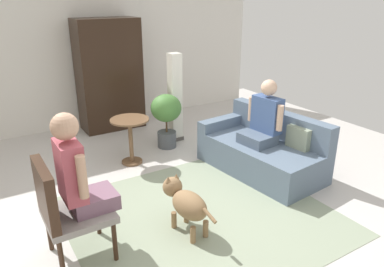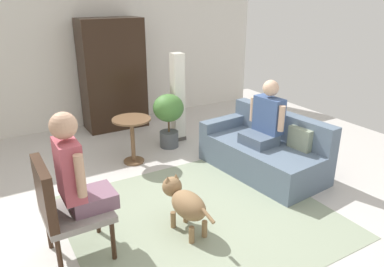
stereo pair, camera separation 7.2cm
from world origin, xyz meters
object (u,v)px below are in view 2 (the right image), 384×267
Objects in this scene: person_on_armchair at (75,171)px; potted_plant at (169,114)px; armchair at (61,205)px; person_on_couch at (266,119)px; round_end_table at (132,133)px; armoire_cabinet at (113,75)px; dog at (185,202)px; couch at (264,151)px; column_lamp at (178,98)px.

potted_plant is at bearing 45.56° from person_on_armchair.
armchair is at bearing -179.35° from person_on_armchair.
person_on_couch is 1.59m from potted_plant.
round_end_table is 1.71m from armoire_cabinet.
armoire_cabinet is (0.46, 3.39, 0.63)m from dog.
round_end_table is (-1.44, 1.13, 0.17)m from couch.
round_end_table is 1.11m from column_lamp.
armchair is 0.33m from person_on_armchair.
person_on_armchair is 1.16× the size of dog.
round_end_table is at bearing 51.49° from armchair.
couch is 1.72m from dog.
armchair is 1.14× the size of potted_plant.
couch is 1.71m from column_lamp.
column_lamp reaches higher than round_end_table.
round_end_table is 0.35× the size of armoire_cabinet.
dog is at bearing -7.99° from armchair.
person_on_armchair is at bearing -169.58° from person_on_couch.
round_end_table is at bearing -100.72° from armoire_cabinet.
armoire_cabinet is at bearing 111.89° from person_on_couch.
column_lamp is (0.98, 0.46, 0.25)m from round_end_table.
person_on_couch reaches higher than couch.
armchair is 0.68× the size of column_lamp.
person_on_couch is 2.98m from armoire_cabinet.
armchair is 3.08m from column_lamp.
armoire_cabinet is at bearing 65.91° from person_on_armchair.
potted_plant is (0.86, 2.04, 0.22)m from dog.
couch is 1.90× the size of person_on_armchair.
armchair is at bearing -170.12° from person_on_couch.
person_on_armchair is 1.39× the size of round_end_table.
potted_plant is 1.46m from armoire_cabinet.
potted_plant reaches higher than dog.
couch is at bearing 10.21° from armchair.
person_on_couch is (2.70, 0.47, 0.19)m from armchair.
potted_plant is at bearing 116.64° from person_on_couch.
armchair is 2.75m from person_on_couch.
column_lamp reaches higher than person_on_couch.
couch is 3.04m from armoire_cabinet.
person_on_couch reaches higher than armchair.
potted_plant is at bearing -73.45° from armoire_cabinet.
armoire_cabinet is at bearing 79.28° from round_end_table.
person_on_armchair is 2.97m from column_lamp.
column_lamp reaches higher than person_on_armchair.
person_on_armchair reaches higher than person_on_couch.
couch is at bearing 10.76° from person_on_armchair.
round_end_table is at bearing 85.12° from dog.
round_end_table is 1.79m from dog.
armchair reaches higher than couch.
person_on_couch is at bearing 9.88° from armchair.
column_lamp is at bearing 25.48° from round_end_table.
armoire_cabinet is (-0.40, 1.35, 0.41)m from potted_plant.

